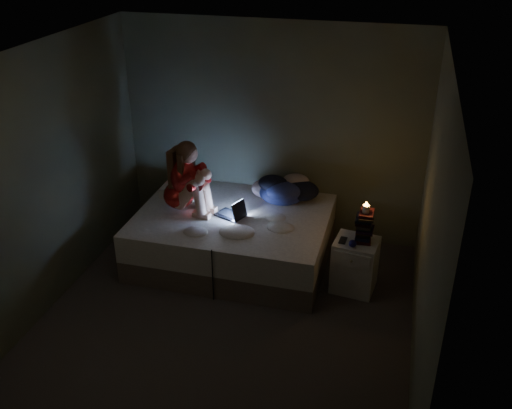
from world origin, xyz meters
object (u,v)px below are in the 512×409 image
(woman, at_px, (178,175))
(laptop, at_px, (230,207))
(bed, at_px, (233,237))
(candle, at_px, (366,208))
(phone, at_px, (343,241))
(nightstand, at_px, (355,265))

(woman, height_order, laptop, woman)
(bed, xyz_separation_m, woman, (-0.62, -0.03, 0.72))
(candle, bearing_deg, phone, -156.34)
(woman, distance_m, phone, 1.96)
(bed, distance_m, laptop, 0.41)
(woman, relative_size, laptop, 2.70)
(laptop, xyz_separation_m, nightstand, (1.43, -0.19, -0.40))
(laptop, relative_size, candle, 3.93)
(woman, relative_size, nightstand, 1.44)
(bed, relative_size, candle, 26.65)
(laptop, distance_m, phone, 1.32)
(bed, relative_size, phone, 15.23)
(bed, relative_size, nightstand, 3.63)
(bed, distance_m, phone, 1.34)
(phone, bearing_deg, nightstand, 17.43)
(nightstand, xyz_separation_m, phone, (-0.14, -0.05, 0.30))
(laptop, bearing_deg, bed, 89.51)
(phone, bearing_deg, bed, 164.70)
(laptop, height_order, phone, laptop)
(bed, bearing_deg, laptop, -112.71)
(woman, height_order, phone, woman)
(woman, height_order, candle, woman)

